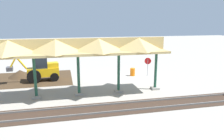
# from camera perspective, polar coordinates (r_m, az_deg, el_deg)

# --- Properties ---
(ground_plane) EXTENTS (120.00, 120.00, 0.00)m
(ground_plane) POSITION_cam_1_polar(r_m,az_deg,el_deg) (24.85, 3.63, -1.95)
(ground_plane) COLOR #9E998E
(dirt_work_zone) EXTENTS (8.72, 7.00, 0.01)m
(dirt_work_zone) POSITION_cam_1_polar(r_m,az_deg,el_deg) (25.85, -20.22, -2.14)
(dirt_work_zone) COLOR #42301E
(dirt_work_zone) RESTS_ON ground
(platform_canopy) EXTENTS (15.37, 3.20, 4.90)m
(platform_canopy) POSITION_cam_1_polar(r_m,az_deg,el_deg) (18.43, -8.99, 5.91)
(platform_canopy) COLOR #9E998E
(platform_canopy) RESTS_ON ground
(rail_tracks) EXTENTS (60.00, 2.58, 0.15)m
(rail_tracks) POSITION_cam_1_polar(r_m,az_deg,el_deg) (17.33, 11.59, -8.78)
(rail_tracks) COLOR slate
(rail_tracks) RESTS_ON ground
(stop_sign) EXTENTS (0.72, 0.30, 2.12)m
(stop_sign) POSITION_cam_1_polar(r_m,az_deg,el_deg) (25.67, 9.33, 1.85)
(stop_sign) COLOR gray
(stop_sign) RESTS_ON ground
(backhoe) EXTENTS (5.20, 2.05, 2.82)m
(backhoe) POSITION_cam_1_polar(r_m,az_deg,el_deg) (24.34, -17.93, 0.19)
(backhoe) COLOR #EAB214
(backhoe) RESTS_ON ground
(dirt_mound) EXTENTS (5.35, 5.35, 1.66)m
(dirt_mound) POSITION_cam_1_polar(r_m,az_deg,el_deg) (27.13, -22.78, -1.68)
(dirt_mound) COLOR #42301E
(dirt_mound) RESTS_ON ground
(traffic_barrel) EXTENTS (0.56, 0.56, 0.90)m
(traffic_barrel) POSITION_cam_1_polar(r_m,az_deg,el_deg) (25.57, 5.38, -0.52)
(traffic_barrel) COLOR orange
(traffic_barrel) RESTS_ON ground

